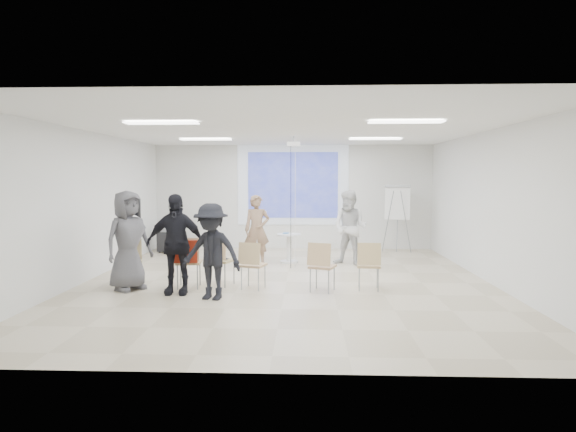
{
  "coord_description": "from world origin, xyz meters",
  "views": [
    {
      "loc": [
        0.39,
        -9.43,
        2.08
      ],
      "look_at": [
        0.0,
        0.8,
        1.25
      ],
      "focal_mm": 30.0,
      "sensor_mm": 36.0,
      "label": 1
    }
  ],
  "objects_px": {
    "chair_left_inner": "(219,257)",
    "audience_left": "(175,237)",
    "chair_left_mid": "(188,258)",
    "chair_center": "(252,261)",
    "chair_far_left": "(131,257)",
    "flipchart_easel": "(397,203)",
    "av_cart": "(170,239)",
    "chair_right_inner": "(321,263)",
    "audience_outer": "(128,234)",
    "chair_right_far": "(369,262)",
    "audience_mid": "(211,245)",
    "laptop": "(221,258)",
    "pedestal_table": "(289,246)",
    "player_left": "(257,225)",
    "player_right": "(350,224)"
  },
  "relations": [
    {
      "from": "chair_left_inner",
      "to": "audience_left",
      "type": "relative_size",
      "value": 0.47
    },
    {
      "from": "chair_left_mid",
      "to": "chair_center",
      "type": "xyz_separation_m",
      "value": [
        1.2,
        -0.04,
        -0.04
      ]
    },
    {
      "from": "chair_left_mid",
      "to": "audience_left",
      "type": "height_order",
      "value": "audience_left"
    },
    {
      "from": "chair_far_left",
      "to": "chair_left_inner",
      "type": "height_order",
      "value": "chair_left_inner"
    },
    {
      "from": "flipchart_easel",
      "to": "av_cart",
      "type": "height_order",
      "value": "flipchart_easel"
    },
    {
      "from": "chair_right_inner",
      "to": "audience_outer",
      "type": "relative_size",
      "value": 0.44
    },
    {
      "from": "chair_left_mid",
      "to": "flipchart_easel",
      "type": "bearing_deg",
      "value": 38.39
    },
    {
      "from": "chair_left_inner",
      "to": "audience_outer",
      "type": "xyz_separation_m",
      "value": [
        -1.61,
        -0.36,
        0.46
      ]
    },
    {
      "from": "chair_left_inner",
      "to": "av_cart",
      "type": "distance_m",
      "value": 4.57
    },
    {
      "from": "chair_left_mid",
      "to": "audience_outer",
      "type": "bearing_deg",
      "value": -178.39
    },
    {
      "from": "audience_outer",
      "to": "flipchart_easel",
      "type": "distance_m",
      "value": 7.39
    },
    {
      "from": "chair_left_inner",
      "to": "audience_outer",
      "type": "height_order",
      "value": "audience_outer"
    },
    {
      "from": "chair_right_far",
      "to": "audience_mid",
      "type": "height_order",
      "value": "audience_mid"
    },
    {
      "from": "chair_right_inner",
      "to": "laptop",
      "type": "distance_m",
      "value": 1.98
    },
    {
      "from": "flipchart_easel",
      "to": "av_cart",
      "type": "relative_size",
      "value": 2.27
    },
    {
      "from": "audience_mid",
      "to": "audience_outer",
      "type": "height_order",
      "value": "audience_outer"
    },
    {
      "from": "flipchart_easel",
      "to": "pedestal_table",
      "type": "bearing_deg",
      "value": -135.81
    },
    {
      "from": "pedestal_table",
      "to": "chair_center",
      "type": "distance_m",
      "value": 2.89
    },
    {
      "from": "pedestal_table",
      "to": "chair_right_inner",
      "type": "relative_size",
      "value": 0.8
    },
    {
      "from": "player_left",
      "to": "player_right",
      "type": "bearing_deg",
      "value": -11.07
    },
    {
      "from": "chair_right_far",
      "to": "laptop",
      "type": "height_order",
      "value": "chair_right_far"
    },
    {
      "from": "chair_left_mid",
      "to": "audience_outer",
      "type": "xyz_separation_m",
      "value": [
        -1.07,
        -0.13,
        0.46
      ]
    },
    {
      "from": "chair_right_inner",
      "to": "audience_mid",
      "type": "relative_size",
      "value": 0.49
    },
    {
      "from": "chair_center",
      "to": "audience_mid",
      "type": "height_order",
      "value": "audience_mid"
    },
    {
      "from": "chair_center",
      "to": "chair_right_far",
      "type": "relative_size",
      "value": 0.99
    },
    {
      "from": "chair_left_inner",
      "to": "av_cart",
      "type": "height_order",
      "value": "chair_left_inner"
    },
    {
      "from": "pedestal_table",
      "to": "flipchart_easel",
      "type": "height_order",
      "value": "flipchart_easel"
    },
    {
      "from": "player_right",
      "to": "chair_right_far",
      "type": "relative_size",
      "value": 2.19
    },
    {
      "from": "laptop",
      "to": "player_right",
      "type": "bearing_deg",
      "value": -120.97
    },
    {
      "from": "chair_far_left",
      "to": "audience_outer",
      "type": "distance_m",
      "value": 0.65
    },
    {
      "from": "player_left",
      "to": "flipchart_easel",
      "type": "bearing_deg",
      "value": 16.42
    },
    {
      "from": "player_left",
      "to": "chair_left_inner",
      "type": "distance_m",
      "value": 2.37
    },
    {
      "from": "audience_left",
      "to": "flipchart_easel",
      "type": "bearing_deg",
      "value": 45.35
    },
    {
      "from": "player_right",
      "to": "flipchart_easel",
      "type": "xyz_separation_m",
      "value": [
        1.46,
        1.93,
        0.39
      ]
    },
    {
      "from": "chair_left_mid",
      "to": "flipchart_easel",
      "type": "distance_m",
      "value": 6.53
    },
    {
      "from": "player_right",
      "to": "audience_outer",
      "type": "relative_size",
      "value": 0.96
    },
    {
      "from": "player_left",
      "to": "laptop",
      "type": "xyz_separation_m",
      "value": [
        -0.47,
        -2.19,
        -0.43
      ]
    },
    {
      "from": "chair_far_left",
      "to": "laptop",
      "type": "height_order",
      "value": "chair_far_left"
    },
    {
      "from": "pedestal_table",
      "to": "laptop",
      "type": "relative_size",
      "value": 2.07
    },
    {
      "from": "chair_left_inner",
      "to": "laptop",
      "type": "height_order",
      "value": "chair_left_inner"
    },
    {
      "from": "player_right",
      "to": "av_cart",
      "type": "xyz_separation_m",
      "value": [
        -4.82,
        1.74,
        -0.61
      ]
    },
    {
      "from": "audience_mid",
      "to": "chair_center",
      "type": "bearing_deg",
      "value": 64.12
    },
    {
      "from": "player_right",
      "to": "chair_right_far",
      "type": "xyz_separation_m",
      "value": [
        0.11,
        -2.57,
        -0.45
      ]
    },
    {
      "from": "chair_right_far",
      "to": "audience_mid",
      "type": "distance_m",
      "value": 2.88
    },
    {
      "from": "chair_left_mid",
      "to": "chair_left_inner",
      "type": "xyz_separation_m",
      "value": [
        0.54,
        0.23,
        -0.0
      ]
    },
    {
      "from": "audience_mid",
      "to": "chair_left_mid",
      "type": "bearing_deg",
      "value": 141.57
    },
    {
      "from": "pedestal_table",
      "to": "audience_mid",
      "type": "relative_size",
      "value": 0.39
    },
    {
      "from": "chair_left_mid",
      "to": "audience_mid",
      "type": "distance_m",
      "value": 1.04
    },
    {
      "from": "flipchart_easel",
      "to": "laptop",
      "type": "bearing_deg",
      "value": -120.86
    },
    {
      "from": "chair_right_inner",
      "to": "audience_left",
      "type": "height_order",
      "value": "audience_left"
    }
  ]
}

